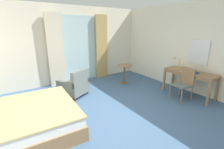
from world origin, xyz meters
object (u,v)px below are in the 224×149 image
at_px(writing_desk, 190,74).
at_px(armchair_by_window, 75,85).
at_px(desk_chair, 184,82).
at_px(closed_book, 193,72).
at_px(round_cafe_table, 124,70).
at_px(desk_lamp, 176,60).
at_px(bed, 17,122).

xyz_separation_m(writing_desk, armchair_by_window, (-3.01, 1.89, -0.34)).
distance_m(desk_chair, armchair_by_window, 3.28).
height_order(closed_book, round_cafe_table, closed_book).
relative_size(writing_desk, closed_book, 5.86).
bearing_deg(desk_lamp, armchair_by_window, 154.13).
relative_size(desk_lamp, closed_book, 1.65).
relative_size(armchair_by_window, round_cafe_table, 1.38).
xyz_separation_m(closed_book, armchair_by_window, (-2.94, 2.01, -0.45)).
xyz_separation_m(desk_chair, desk_lamp, (0.29, 0.55, 0.52)).
relative_size(writing_desk, desk_lamp, 3.54).
xyz_separation_m(desk_chair, round_cafe_table, (-0.63, 2.05, -0.01)).
xyz_separation_m(writing_desk, desk_lamp, (-0.09, 0.47, 0.37)).
bearing_deg(round_cafe_table, closed_book, -65.75).
height_order(writing_desk, desk_chair, desk_chair).
bearing_deg(closed_book, desk_lamp, 104.22).
xyz_separation_m(bed, writing_desk, (4.64, -0.72, 0.41)).
bearing_deg(armchair_by_window, writing_desk, -32.10).
distance_m(bed, round_cafe_table, 3.84).
bearing_deg(desk_chair, writing_desk, 10.77).
height_order(writing_desk, desk_lamp, desk_lamp).
distance_m(closed_book, armchair_by_window, 3.59).
height_order(writing_desk, armchair_by_window, armchair_by_window).
bearing_deg(round_cafe_table, desk_lamp, -58.57).
bearing_deg(desk_chair, armchair_by_window, 143.25).
xyz_separation_m(closed_book, round_cafe_table, (-0.95, 2.11, -0.27)).
bearing_deg(armchair_by_window, bed, -144.46).
bearing_deg(desk_chair, closed_book, -9.50).
bearing_deg(writing_desk, armchair_by_window, 147.90).
bearing_deg(bed, desk_chair, -10.62).
distance_m(writing_desk, armchair_by_window, 3.57).
relative_size(writing_desk, round_cafe_table, 2.12).
distance_m(writing_desk, closed_book, 0.18).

